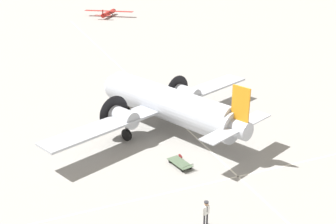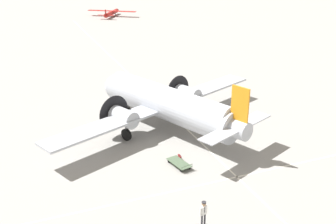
{
  "view_description": "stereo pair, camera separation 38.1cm",
  "coord_description": "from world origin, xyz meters",
  "px_view_note": "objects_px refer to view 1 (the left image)",
  "views": [
    {
      "loc": [
        33.33,
        -13.68,
        16.72
      ],
      "look_at": [
        0.0,
        0.0,
        1.82
      ],
      "focal_mm": 45.0,
      "sensor_mm": 36.0,
      "label": 1
    },
    {
      "loc": [
        33.48,
        -13.33,
        16.72
      ],
      "look_at": [
        0.0,
        0.0,
        1.82
      ],
      "focal_mm": 45.0,
      "sensor_mm": 36.0,
      "label": 2
    }
  ],
  "objects_px": {
    "airliner_main": "(164,102)",
    "baggage_cart": "(180,163)",
    "suitcase_near_door": "(180,158)",
    "crew_foreground": "(206,210)",
    "light_aircraft_distant": "(109,13)"
  },
  "relations": [
    {
      "from": "suitcase_near_door",
      "to": "crew_foreground",
      "type": "bearing_deg",
      "value": -13.17
    },
    {
      "from": "crew_foreground",
      "to": "light_aircraft_distant",
      "type": "bearing_deg",
      "value": -117.19
    },
    {
      "from": "airliner_main",
      "to": "crew_foreground",
      "type": "bearing_deg",
      "value": 144.73
    },
    {
      "from": "crew_foreground",
      "to": "suitcase_near_door",
      "type": "distance_m",
      "value": 8.56
    },
    {
      "from": "suitcase_near_door",
      "to": "baggage_cart",
      "type": "distance_m",
      "value": 0.99
    },
    {
      "from": "airliner_main",
      "to": "light_aircraft_distant",
      "type": "relative_size",
      "value": 2.32
    },
    {
      "from": "airliner_main",
      "to": "suitcase_near_door",
      "type": "bearing_deg",
      "value": 146.57
    },
    {
      "from": "crew_foreground",
      "to": "suitcase_near_door",
      "type": "height_order",
      "value": "crew_foreground"
    },
    {
      "from": "airliner_main",
      "to": "light_aircraft_distant",
      "type": "xyz_separation_m",
      "value": [
        -62.2,
        11.16,
        -1.78
      ]
    },
    {
      "from": "crew_foreground",
      "to": "baggage_cart",
      "type": "relative_size",
      "value": 0.72
    },
    {
      "from": "airliner_main",
      "to": "baggage_cart",
      "type": "relative_size",
      "value": 9.8
    },
    {
      "from": "airliner_main",
      "to": "suitcase_near_door",
      "type": "xyz_separation_m",
      "value": [
        6.23,
        -1.09,
        -2.44
      ]
    },
    {
      "from": "crew_foreground",
      "to": "baggage_cart",
      "type": "distance_m",
      "value": 7.59
    },
    {
      "from": "airliner_main",
      "to": "crew_foreground",
      "type": "distance_m",
      "value": 14.91
    },
    {
      "from": "airliner_main",
      "to": "baggage_cart",
      "type": "height_order",
      "value": "airliner_main"
    }
  ]
}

